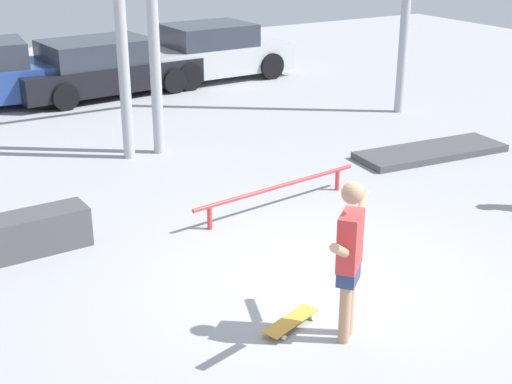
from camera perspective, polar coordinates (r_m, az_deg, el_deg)
ground_plane at (r=8.73m, az=4.98°, el=-6.93°), size 36.00×36.00×0.00m
skateboarder at (r=7.18m, az=7.49°, el=-4.88°), size 1.18×1.01×1.73m
skateboard at (r=7.75m, az=2.79°, el=-10.28°), size 0.78×0.45×0.08m
manual_pad at (r=13.46m, az=13.81°, el=3.15°), size 2.94×1.17×0.13m
grind_rail at (r=10.61m, az=1.76°, el=0.21°), size 2.99×0.46×0.37m
parked_car_black at (r=17.90m, az=-12.19°, el=9.67°), size 4.67×2.32×1.34m
parked_car_silver at (r=19.32m, az=-3.50°, el=11.10°), size 4.04×2.15×1.45m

